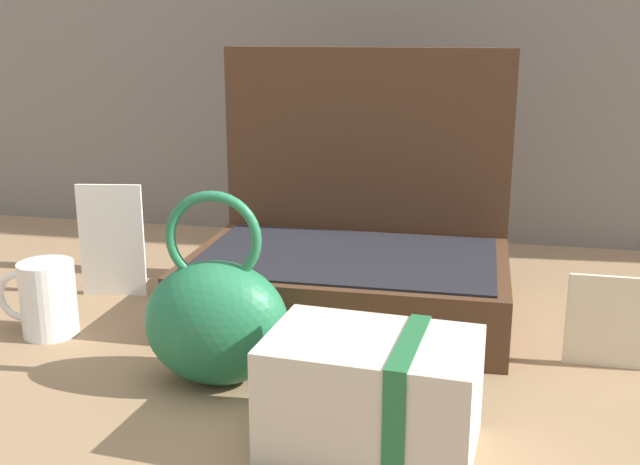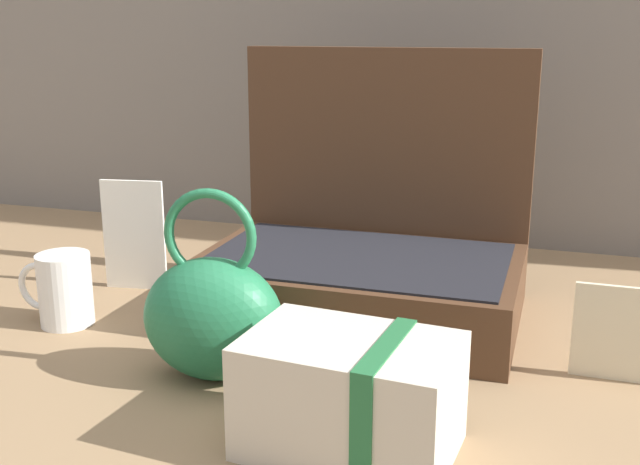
{
  "view_description": "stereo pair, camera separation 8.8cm",
  "coord_description": "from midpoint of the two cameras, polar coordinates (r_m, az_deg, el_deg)",
  "views": [
    {
      "loc": [
        0.18,
        -0.85,
        0.39
      ],
      "look_at": [
        0.01,
        -0.02,
        0.16
      ],
      "focal_mm": 43.19,
      "sensor_mm": 36.0,
      "label": 1
    },
    {
      "loc": [
        0.27,
        -0.83,
        0.39
      ],
      "look_at": [
        0.01,
        -0.02,
        0.16
      ],
      "focal_mm": 43.19,
      "sensor_mm": 36.0,
      "label": 2
    }
  ],
  "objects": [
    {
      "name": "open_suitcase",
      "position": [
        1.07,
        5.74,
        -1.76
      ],
      "size": [
        0.42,
        0.3,
        0.36
      ],
      "color": "#4C301E",
      "rests_on": "ground_plane"
    },
    {
      "name": "cream_toiletry_bag",
      "position": [
        0.73,
        6.0,
        -12.04
      ],
      "size": [
        0.21,
        0.15,
        0.11
      ],
      "color": "beige",
      "rests_on": "ground_plane"
    },
    {
      "name": "ground_plane",
      "position": [
        0.95,
        2.6,
        -8.95
      ],
      "size": [
        6.0,
        6.0,
        0.0
      ],
      "primitive_type": "plane",
      "color": "#8C6D4C"
    },
    {
      "name": "coffee_mug",
      "position": [
        1.07,
        -16.28,
        -4.09
      ],
      "size": [
        0.11,
        0.07,
        0.1
      ],
      "color": "white",
      "rests_on": "ground_plane"
    },
    {
      "name": "poster_card_right",
      "position": [
        1.18,
        -11.56,
        -0.22
      ],
      "size": [
        0.1,
        0.02,
        0.17
      ],
      "primitive_type": "cube",
      "rotation": [
        0.0,
        0.0,
        0.16
      ],
      "color": "white",
      "rests_on": "ground_plane"
    },
    {
      "name": "teal_pouch_handbag",
      "position": [
        0.87,
        -5.06,
        -6.18
      ],
      "size": [
        0.17,
        0.12,
        0.22
      ],
      "color": "#237247",
      "rests_on": "ground_plane"
    },
    {
      "name": "info_card_left",
      "position": [
        0.95,
        24.67,
        -6.98
      ],
      "size": [
        0.13,
        0.01,
        0.11
      ],
      "primitive_type": "cube",
      "rotation": [
        0.0,
        0.0,
        -0.01
      ],
      "color": "beige",
      "rests_on": "ground_plane"
    }
  ]
}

